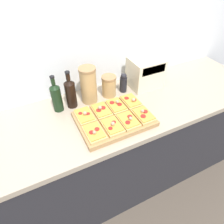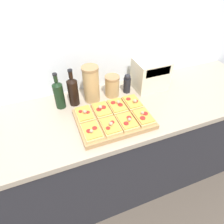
% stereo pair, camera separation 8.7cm
% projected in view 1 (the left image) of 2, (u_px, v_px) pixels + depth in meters
% --- Properties ---
extents(ground_plane, '(12.00, 12.00, 0.00)m').
position_uv_depth(ground_plane, '(119.00, 215.00, 1.75)').
color(ground_plane, '#4C4238').
extents(wall_back, '(6.00, 0.06, 2.50)m').
position_uv_depth(wall_back, '(78.00, 49.00, 1.39)').
color(wall_back, silver).
rests_on(wall_back, ground_plane).
extents(kitchen_counter, '(2.63, 0.67, 0.93)m').
position_uv_depth(kitchen_counter, '(102.00, 155.00, 1.66)').
color(kitchen_counter, '#232328').
rests_on(kitchen_counter, ground_plane).
extents(cutting_board, '(0.47, 0.34, 0.03)m').
position_uv_depth(cutting_board, '(114.00, 119.00, 1.29)').
color(cutting_board, '#A37A4C').
rests_on(cutting_board, kitchen_counter).
extents(pizza_slice_back_left, '(0.10, 0.15, 0.05)m').
position_uv_depth(pizza_slice_back_left, '(85.00, 116.00, 1.27)').
color(pizza_slice_back_left, tan).
rests_on(pizza_slice_back_left, cutting_board).
extents(pizza_slice_back_midleft, '(0.10, 0.15, 0.05)m').
position_uv_depth(pizza_slice_back_midleft, '(101.00, 111.00, 1.30)').
color(pizza_slice_back_midleft, tan).
rests_on(pizza_slice_back_midleft, cutting_board).
extents(pizza_slice_back_midright, '(0.10, 0.15, 0.05)m').
position_uv_depth(pizza_slice_back_midright, '(116.00, 106.00, 1.34)').
color(pizza_slice_back_midright, tan).
rests_on(pizza_slice_back_midright, cutting_board).
extents(pizza_slice_back_right, '(0.10, 0.15, 0.05)m').
position_uv_depth(pizza_slice_back_right, '(131.00, 101.00, 1.38)').
color(pizza_slice_back_right, tan).
rests_on(pizza_slice_back_right, cutting_board).
extents(pizza_slice_front_left, '(0.10, 0.15, 0.05)m').
position_uv_depth(pizza_slice_front_left, '(94.00, 132.00, 1.16)').
color(pizza_slice_front_left, tan).
rests_on(pizza_slice_front_left, cutting_board).
extents(pizza_slice_front_midleft, '(0.10, 0.15, 0.05)m').
position_uv_depth(pizza_slice_front_midleft, '(112.00, 126.00, 1.20)').
color(pizza_slice_front_midleft, tan).
rests_on(pizza_slice_front_midleft, cutting_board).
extents(pizza_slice_front_midright, '(0.10, 0.15, 0.05)m').
position_uv_depth(pizza_slice_front_midright, '(128.00, 121.00, 1.23)').
color(pizza_slice_front_midright, tan).
rests_on(pizza_slice_front_midright, cutting_board).
extents(pizza_slice_front_right, '(0.10, 0.15, 0.05)m').
position_uv_depth(pizza_slice_front_right, '(143.00, 115.00, 1.27)').
color(pizza_slice_front_right, tan).
rests_on(pizza_slice_front_right, cutting_board).
extents(olive_oil_bottle, '(0.07, 0.07, 0.26)m').
position_uv_depth(olive_oil_bottle, '(56.00, 97.00, 1.32)').
color(olive_oil_bottle, black).
rests_on(olive_oil_bottle, kitchen_counter).
extents(wine_bottle, '(0.07, 0.07, 0.27)m').
position_uv_depth(wine_bottle, '(71.00, 93.00, 1.35)').
color(wine_bottle, black).
rests_on(wine_bottle, kitchen_counter).
extents(grain_jar_tall, '(0.12, 0.12, 0.27)m').
position_uv_depth(grain_jar_tall, '(88.00, 85.00, 1.38)').
color(grain_jar_tall, tan).
rests_on(grain_jar_tall, kitchen_counter).
extents(grain_jar_short, '(0.11, 0.11, 0.16)m').
position_uv_depth(grain_jar_short, '(109.00, 86.00, 1.46)').
color(grain_jar_short, tan).
rests_on(grain_jar_short, kitchen_counter).
extents(pepper_mill, '(0.05, 0.05, 0.15)m').
position_uv_depth(pepper_mill, '(123.00, 83.00, 1.51)').
color(pepper_mill, black).
rests_on(pepper_mill, kitchen_counter).
extents(toaster_oven, '(0.27, 0.20, 0.23)m').
position_uv_depth(toaster_oven, '(145.00, 72.00, 1.54)').
color(toaster_oven, beige).
rests_on(toaster_oven, kitchen_counter).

